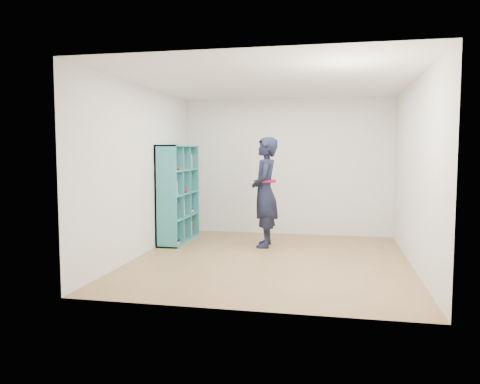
# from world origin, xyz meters

# --- Properties ---
(floor) EXTENTS (4.50, 4.50, 0.00)m
(floor) POSITION_xyz_m (0.00, 0.00, 0.00)
(floor) COLOR olive
(floor) RESTS_ON ground
(ceiling) EXTENTS (4.50, 4.50, 0.00)m
(ceiling) POSITION_xyz_m (0.00, 0.00, 2.60)
(ceiling) COLOR white
(ceiling) RESTS_ON wall_back
(wall_left) EXTENTS (0.02, 4.50, 2.60)m
(wall_left) POSITION_xyz_m (-2.00, 0.00, 1.30)
(wall_left) COLOR white
(wall_left) RESTS_ON floor
(wall_right) EXTENTS (0.02, 4.50, 2.60)m
(wall_right) POSITION_xyz_m (2.00, 0.00, 1.30)
(wall_right) COLOR white
(wall_right) RESTS_ON floor
(wall_back) EXTENTS (4.00, 0.02, 2.60)m
(wall_back) POSITION_xyz_m (0.00, 2.25, 1.30)
(wall_back) COLOR white
(wall_back) RESTS_ON floor
(wall_front) EXTENTS (4.00, 0.02, 2.60)m
(wall_front) POSITION_xyz_m (0.00, -2.25, 1.30)
(wall_front) COLOR white
(wall_front) RESTS_ON floor
(bookshelf) EXTENTS (0.37, 1.28, 1.71)m
(bookshelf) POSITION_xyz_m (-1.83, 1.11, 0.83)
(bookshelf) COLOR teal
(bookshelf) RESTS_ON floor
(person) EXTENTS (0.50, 0.71, 1.84)m
(person) POSITION_xyz_m (-0.23, 0.96, 0.92)
(person) COLOR black
(person) RESTS_ON floor
(smartphone) EXTENTS (0.01, 0.09, 0.12)m
(smartphone) POSITION_xyz_m (-0.39, 1.03, 1.04)
(smartphone) COLOR silver
(smartphone) RESTS_ON person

